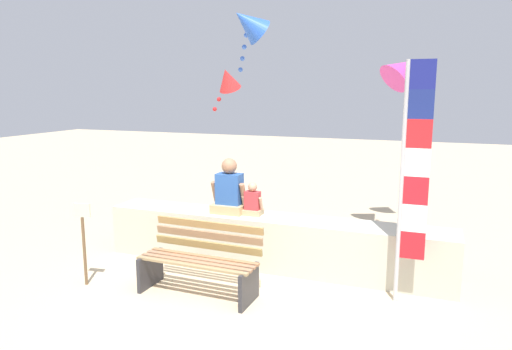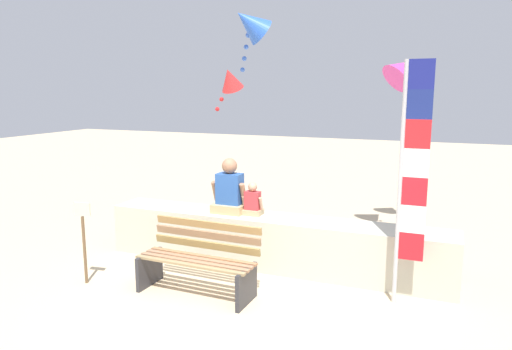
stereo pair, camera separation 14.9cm
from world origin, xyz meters
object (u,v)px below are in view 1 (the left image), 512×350
Objects in this scene: flag_banner at (411,172)px; kite_red at (227,80)px; person_adult at (229,191)px; sign_post at (83,236)px; kite_blue at (248,23)px; kite_magenta at (403,70)px; park_bench at (200,262)px; person_child at (252,202)px.

kite_red reaches higher than flag_banner.
person_adult is 0.74× the size of sign_post.
sign_post is (-1.31, -2.58, -2.95)m from kite_blue.
kite_magenta is 1.02× the size of sign_post.
flag_banner is at bearing 14.31° from park_bench.
kite_magenta is at bearing 8.56° from kite_red.
kite_magenta is 1.03× the size of kite_blue.
person_adult is at bearing -84.01° from kite_blue.
person_child is at bearing -55.66° from kite_red.
flag_banner is at bearing -12.67° from person_adult.
sign_post is (-1.42, -1.53, -0.40)m from person_adult.
kite_red is (-1.12, 1.63, 1.80)m from person_child.
person_adult is at bearing -179.93° from person_child.
person_adult reaches higher than person_child.
flag_banner is at bearing -82.90° from kite_magenta.
flag_banner reaches higher than sign_post.
kite_blue is at bearing -156.38° from kite_magenta.
flag_banner is 3.73m from kite_blue.
kite_blue reaches higher than sign_post.
sign_post is at bearing -102.04° from kite_red.
person_child is 2.38m from flag_banner.
kite_magenta is at bearing 47.97° from person_child.
flag_banner is (2.58, -0.58, 0.55)m from person_adult.
person_child is 2.91m from kite_blue.
kite_blue reaches higher than person_child.
kite_red is at bearing -171.44° from kite_magenta.
kite_magenta reaches higher than sign_post.
person_adult is (-0.12, 1.21, 0.66)m from park_bench.
kite_blue reaches higher than flag_banner.
kite_magenta is at bearing 42.85° from person_adult.
person_adult is 2.13m from sign_post.
sign_post is (-1.79, -1.53, -0.27)m from person_child.
sign_post is at bearing -135.43° from kite_magenta.
person_child is at bearing 165.29° from flag_banner.
kite_blue is (-0.11, 1.05, 2.54)m from person_adult.
person_adult is 0.72× the size of kite_magenta.
person_child is (0.37, 0.00, -0.13)m from person_adult.
kite_magenta is 2.67m from kite_blue.
sign_post reaches higher than park_bench.
kite_blue is 4.13m from sign_post.
person_adult is 2.45m from kite_red.
park_bench is at bearing -122.84° from kite_magenta.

